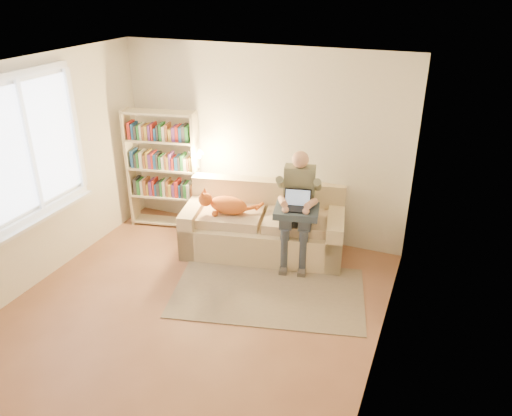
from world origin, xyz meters
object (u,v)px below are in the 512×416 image
at_px(sofa, 264,228).
at_px(laptop, 296,203).
at_px(cat, 224,204).
at_px(bookshelf, 163,164).
at_px(person, 298,201).

relative_size(sofa, laptop, 5.89).
relative_size(cat, bookshelf, 0.44).
xyz_separation_m(cat, bookshelf, (-1.14, 0.39, 0.26)).
bearing_deg(sofa, laptop, -32.37).
height_order(cat, laptop, laptop).
bearing_deg(cat, sofa, 14.72).
distance_m(sofa, laptop, 0.73).
distance_m(person, cat, 0.97).
height_order(sofa, laptop, laptop).
bearing_deg(cat, bookshelf, 148.91).
distance_m(person, laptop, 0.12).
bearing_deg(bookshelf, laptop, -21.12).
xyz_separation_m(person, cat, (-0.94, -0.18, -0.13)).
bearing_deg(person, sofa, 160.89).
xyz_separation_m(sofa, bookshelf, (-1.60, 0.16, 0.63)).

